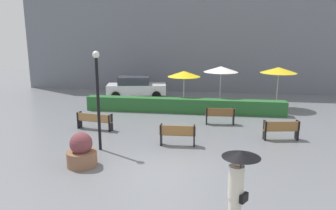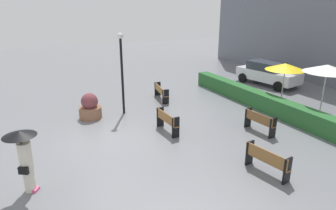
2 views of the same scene
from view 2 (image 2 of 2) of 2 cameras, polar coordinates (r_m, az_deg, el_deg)
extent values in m
plane|color=slate|center=(12.54, -11.48, -6.70)|extent=(60.00, 60.00, 0.00)
cube|color=olive|center=(10.47, 18.43, -10.11)|extent=(1.60, 0.50, 0.04)
cube|color=olive|center=(10.26, 18.08, -9.23)|extent=(1.56, 0.30, 0.42)
cube|color=black|center=(10.82, 15.25, -8.74)|extent=(0.12, 0.35, 0.87)
cube|color=black|center=(10.11, 21.72, -11.55)|extent=(0.12, 0.35, 0.87)
cube|color=#9E7242|center=(17.37, -1.19, 2.43)|extent=(1.87, 0.57, 0.04)
cube|color=#9E7242|center=(17.27, -1.69, 3.05)|extent=(1.83, 0.35, 0.38)
cube|color=black|center=(18.17, -2.00, 3.12)|extent=(0.12, 0.37, 0.82)
cube|color=black|center=(16.57, -0.45, 1.57)|extent=(0.12, 0.37, 0.82)
cube|color=olive|center=(12.97, 0.00, -3.14)|extent=(1.53, 0.29, 0.04)
cube|color=olive|center=(12.83, -0.54, -2.32)|extent=(1.52, 0.10, 0.41)
cube|color=black|center=(13.55, -1.49, -2.27)|extent=(0.07, 0.34, 0.90)
cube|color=black|center=(12.41, 1.47, -4.30)|extent=(0.07, 0.34, 0.90)
cube|color=brown|center=(13.53, 17.14, -3.07)|extent=(1.53, 0.38, 0.04)
cube|color=brown|center=(13.35, 16.79, -2.33)|extent=(1.51, 0.16, 0.39)
cube|color=black|center=(13.96, 14.98, -2.31)|extent=(0.09, 0.36, 0.89)
cube|color=black|center=(13.12, 19.30, -4.14)|extent=(0.09, 0.36, 0.89)
cylinder|color=silver|center=(10.02, -24.87, -12.69)|extent=(0.32, 0.32, 0.76)
cube|color=#F2598C|center=(10.16, -24.30, -14.38)|extent=(0.39, 0.41, 0.08)
cylinder|color=silver|center=(9.65, -25.51, -8.67)|extent=(0.38, 0.38, 0.82)
sphere|color=tan|center=(9.44, -25.94, -5.88)|extent=(0.21, 0.21, 0.21)
cube|color=black|center=(9.64, -25.77, -11.16)|extent=(0.24, 0.29, 0.22)
cylinder|color=black|center=(9.45, -26.06, -7.37)|extent=(0.02, 0.02, 0.90)
cone|color=black|center=(9.28, -26.46, -4.86)|extent=(0.92, 0.92, 0.16)
cylinder|color=brown|center=(15.06, -14.53, -1.39)|extent=(1.07, 1.07, 0.55)
sphere|color=brown|center=(14.88, -14.70, 0.68)|extent=(0.80, 0.80, 0.80)
cylinder|color=black|center=(14.93, -8.68, 5.24)|extent=(0.12, 0.12, 3.74)
sphere|color=white|center=(14.60, -9.07, 12.86)|extent=(0.28, 0.28, 0.28)
cylinder|color=silver|center=(17.29, 20.99, 3.34)|extent=(0.06, 0.06, 2.15)
cone|color=yellow|center=(17.06, 21.41, 6.82)|extent=(2.05, 2.05, 0.35)
cylinder|color=silver|center=(16.03, 27.37, 1.88)|extent=(0.06, 0.06, 2.46)
cone|color=white|center=(15.76, 28.04, 6.16)|extent=(2.14, 2.14, 0.35)
cube|color=#28602D|center=(16.43, 17.79, 0.56)|extent=(11.81, 0.70, 0.85)
cube|color=silver|center=(21.66, 18.50, 5.44)|extent=(4.44, 2.47, 0.70)
cube|color=#333842|center=(21.64, 18.24, 7.15)|extent=(2.45, 1.97, 0.55)
cylinder|color=black|center=(21.71, 22.80, 4.01)|extent=(0.67, 0.33, 0.64)
cylinder|color=black|center=(20.26, 20.22, 3.35)|extent=(0.67, 0.33, 0.64)
cylinder|color=black|center=(23.24, 16.81, 5.58)|extent=(0.67, 0.33, 0.64)
cylinder|color=black|center=(21.88, 14.03, 5.04)|extent=(0.67, 0.33, 0.64)
camera|label=1|loc=(12.09, -66.34, 4.79)|focal=34.79mm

